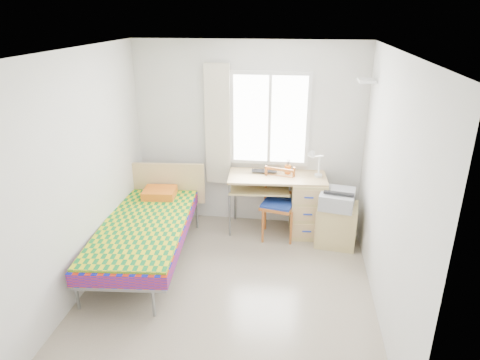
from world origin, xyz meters
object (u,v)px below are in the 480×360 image
chair (279,199)px  printer (337,198)px  bed (147,227)px  desk (302,203)px  cabinet (336,224)px

chair → printer: bearing=2.2°
bed → printer: bed is taller
bed → printer: 2.46m
desk → printer: (0.44, -0.29, 0.22)m
chair → printer: chair is taller
chair → printer: 0.78m
bed → desk: size_ratio=1.64×
bed → desk: bed is taller
desk → cabinet: 0.56m
bed → desk: 2.15m
bed → cabinet: (2.36, 0.72, -0.17)m
chair → cabinet: bearing=3.7°
printer → chair: bearing=179.6°
printer → bed: bearing=-152.7°
bed → cabinet: size_ratio=3.90×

